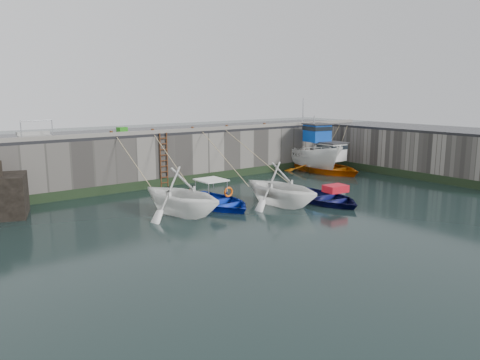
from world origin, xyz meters
TOP-DOWN VIEW (x-y plane):
  - ground at (0.00, 0.00)m, footprint 120.00×120.00m
  - quay_back at (0.00, 12.50)m, footprint 30.00×5.00m
  - quay_right at (14.50, 2.50)m, footprint 5.00×15.00m
  - road_back at (0.00, 12.50)m, footprint 30.00×5.00m
  - road_right at (14.50, 2.50)m, footprint 5.00×15.00m
  - kerb_back at (0.00, 10.15)m, footprint 30.00×0.30m
  - algae_back at (0.00, 9.96)m, footprint 30.00×0.08m
  - algae_right at (11.96, 2.50)m, footprint 0.08×15.00m
  - ladder at (-2.00, 9.91)m, footprint 0.51×0.08m
  - boat_near_white at (-4.40, 3.86)m, footprint 5.03×5.51m
  - boat_near_white_rope at (-4.40, 8.18)m, footprint 0.04×4.48m
  - boat_near_blue at (-2.20, 4.14)m, footprint 3.31×4.61m
  - boat_near_blue_rope at (-2.20, 8.32)m, footprint 0.04×4.25m
  - boat_near_blacktrim at (0.47, 2.46)m, footprint 4.35×4.92m
  - boat_near_blacktrim_rope at (0.47, 7.48)m, footprint 0.04×5.67m
  - boat_near_navy at (2.67, 1.52)m, footprint 3.78×4.95m
  - boat_near_navy_rope at (2.67, 7.01)m, footprint 0.04×6.52m
  - boat_far_white at (9.35, 8.92)m, footprint 3.48×6.65m
  - boat_far_orange at (9.50, 7.71)m, footprint 4.38×6.04m
  - fish_crate at (-3.62, 11.99)m, footprint 0.62×0.51m
  - railing at (-8.75, 11.25)m, footprint 1.60×1.05m
  - bollard_a at (-5.00, 10.25)m, footprint 0.18×0.18m
  - bollard_b at (-2.50, 10.25)m, footprint 0.18×0.18m
  - bollard_c at (0.20, 10.25)m, footprint 0.18×0.18m
  - bollard_d at (2.80, 10.25)m, footprint 0.18×0.18m
  - bollard_e at (6.00, 10.25)m, footprint 0.18×0.18m

SIDE VIEW (x-z plane):
  - ground at x=0.00m, z-range 0.00..0.00m
  - boat_near_white at x=-4.40m, z-range -1.24..1.24m
  - boat_near_white_rope at x=-4.40m, z-range -1.55..1.55m
  - boat_near_blue at x=-2.20m, z-range -0.48..0.48m
  - boat_near_blue_rope at x=-2.20m, z-range -1.55..1.55m
  - boat_near_blacktrim at x=0.47m, z-range -1.21..1.21m
  - boat_near_blacktrim_rope at x=0.47m, z-range -1.55..1.55m
  - boat_near_navy at x=2.67m, z-range -0.48..0.48m
  - boat_near_navy_rope at x=2.67m, z-range -1.55..1.55m
  - algae_back at x=0.00m, z-range 0.00..0.50m
  - algae_right at x=11.96m, z-range 0.00..0.50m
  - boat_far_orange at x=9.50m, z-range -1.72..2.51m
  - boat_far_white at x=9.35m, z-range -1.69..3.75m
  - quay_back at x=0.00m, z-range 0.00..3.00m
  - quay_right at x=14.50m, z-range 0.00..3.00m
  - ladder at x=-2.00m, z-range -0.01..3.19m
  - road_back at x=0.00m, z-range 3.00..3.16m
  - road_right at x=14.50m, z-range 3.00..3.16m
  - kerb_back at x=0.00m, z-range 3.16..3.36m
  - bollard_a at x=-5.00m, z-range 3.16..3.44m
  - bollard_b at x=-2.50m, z-range 3.16..3.44m
  - bollard_c at x=0.20m, z-range 3.16..3.44m
  - bollard_d at x=2.80m, z-range 3.16..3.44m
  - bollard_e at x=6.00m, z-range 3.16..3.44m
  - fish_crate at x=-3.62m, z-range 3.16..3.48m
  - railing at x=-8.75m, z-range 2.86..3.86m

